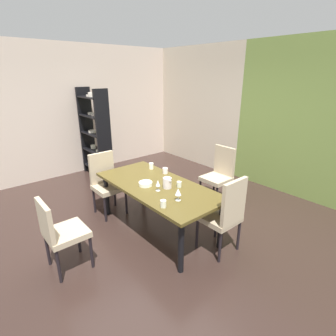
# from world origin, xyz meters

# --- Properties ---
(ground_plane) EXTENTS (5.91, 5.44, 0.02)m
(ground_plane) POSITION_xyz_m (0.00, 0.00, -0.01)
(ground_plane) COLOR #2D1F1B
(back_panel_interior) EXTENTS (2.64, 0.10, 2.81)m
(back_panel_interior) POSITION_xyz_m (-1.64, 2.67, 1.40)
(back_panel_interior) COLOR beige
(back_panel_interior) RESTS_ON ground_plane
(garden_window_panel) EXTENTS (3.28, 0.10, 2.81)m
(garden_window_panel) POSITION_xyz_m (1.32, 2.67, 1.40)
(garden_window_panel) COLOR olive
(garden_window_panel) RESTS_ON ground_plane
(left_interior_panel) EXTENTS (0.10, 5.44, 2.81)m
(left_interior_panel) POSITION_xyz_m (-2.91, 0.00, 1.40)
(left_interior_panel) COLOR beige
(left_interior_panel) RESTS_ON ground_plane
(dining_table) EXTENTS (1.96, 0.91, 0.72)m
(dining_table) POSITION_xyz_m (0.25, -0.05, 0.64)
(dining_table) COLOR #4F411B
(dining_table) RESTS_ON ground_plane
(chair_head_near) EXTENTS (0.44, 0.44, 0.92)m
(chair_head_near) POSITION_xyz_m (0.21, -1.42, 0.53)
(chair_head_near) COLOR tan
(chair_head_near) RESTS_ON ground_plane
(chair_head_far) EXTENTS (0.44, 0.45, 1.01)m
(chair_head_far) POSITION_xyz_m (0.26, 1.34, 0.56)
(chair_head_far) COLOR tan
(chair_head_far) RESTS_ON ground_plane
(chair_left_near) EXTENTS (0.44, 0.44, 1.00)m
(chair_left_near) POSITION_xyz_m (-0.70, -0.35, 0.55)
(chair_left_near) COLOR tan
(chair_left_near) RESTS_ON ground_plane
(chair_right_far) EXTENTS (0.44, 0.44, 1.04)m
(chair_right_far) POSITION_xyz_m (1.22, 0.26, 0.57)
(chair_right_far) COLOR tan
(chair_right_far) RESTS_ON ground_plane
(display_shelf) EXTENTS (0.88, 0.31, 1.92)m
(display_shelf) POSITION_xyz_m (-2.37, 0.29, 0.97)
(display_shelf) COLOR black
(display_shelf) RESTS_ON ground_plane
(wine_glass_rear) EXTENTS (0.06, 0.06, 0.15)m
(wine_glass_rear) POSITION_xyz_m (0.42, -0.16, 0.82)
(wine_glass_rear) COLOR silver
(wine_glass_rear) RESTS_ON dining_table
(wine_glass_north) EXTENTS (0.08, 0.08, 0.16)m
(wine_glass_north) POSITION_xyz_m (0.80, -0.15, 0.83)
(wine_glass_north) COLOR silver
(wine_glass_north) RESTS_ON dining_table
(serving_bowl_west) EXTENTS (0.19, 0.19, 0.05)m
(serving_bowl_west) POSITION_xyz_m (0.17, -0.19, 0.75)
(serving_bowl_west) COLOR white
(serving_bowl_west) RESTS_ON dining_table
(cup_center) EXTENTS (0.07, 0.07, 0.09)m
(cup_center) POSITION_xyz_m (0.82, -0.40, 0.76)
(cup_center) COLOR silver
(cup_center) RESTS_ON dining_table
(cup_front) EXTENTS (0.07, 0.07, 0.10)m
(cup_front) POSITION_xyz_m (-0.32, 0.28, 0.77)
(cup_front) COLOR white
(cup_front) RESTS_ON dining_table
(cup_left) EXTENTS (0.07, 0.07, 0.08)m
(cup_left) POSITION_xyz_m (0.51, 0.13, 0.76)
(cup_left) COLOR silver
(cup_left) RESTS_ON dining_table
(cup_south) EXTENTS (0.08, 0.08, 0.09)m
(cup_south) POSITION_xyz_m (-0.01, 0.32, 0.76)
(cup_south) COLOR white
(cup_south) RESTS_ON dining_table
(pitcher_corner) EXTENTS (0.13, 0.12, 0.15)m
(pitcher_corner) POSITION_xyz_m (0.43, -0.01, 0.80)
(pitcher_corner) COLOR silver
(pitcher_corner) RESTS_ON dining_table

